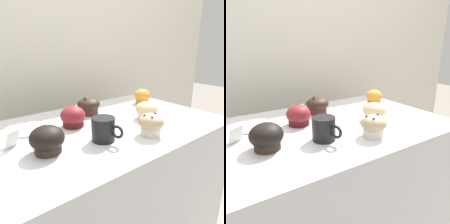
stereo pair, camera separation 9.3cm
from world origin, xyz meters
The scene contains 11 objects.
wall_back centered at (0.00, 0.60, 0.90)m, with size 3.20×0.10×1.80m, color beige.
display_counter centered at (0.00, 0.00, 0.47)m, with size 1.00×0.64×0.93m, color silver.
muffin_front_center centered at (0.37, 0.13, 0.97)m, with size 0.09×0.09×0.08m.
muffin_back_left centered at (0.20, -0.06, 0.97)m, with size 0.10×0.10×0.08m.
muffin_back_right centered at (0.07, -0.19, 0.97)m, with size 0.10×0.10×0.09m.
muffin_front_left centered at (-0.11, 0.06, 0.97)m, with size 0.10×0.10×0.08m.
muffin_front_right centered at (-0.28, -0.08, 0.97)m, with size 0.11×0.11×0.09m.
muffin_back_center centered at (0.03, 0.16, 0.97)m, with size 0.11×0.11×0.08m.
coffee_cup centered at (-0.09, -0.12, 0.98)m, with size 0.08×0.12×0.08m.
serving_plate centered at (-0.27, 0.14, 0.94)m, with size 0.16×0.16×0.01m.
price_card centered at (-0.36, 0.03, 0.96)m, with size 0.06×0.06×0.06m.
Camera 2 is at (-0.43, -0.74, 1.26)m, focal length 35.00 mm.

